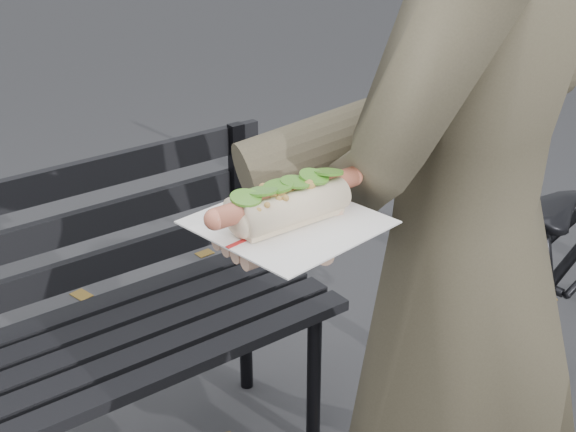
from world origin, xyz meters
The scene contains 4 objects.
park_bench centered at (-0.06, 1.02, 0.52)m, with size 1.50×0.44×0.88m.
bicycle centered at (1.53, 0.62, 0.45)m, with size 0.60×1.73×0.91m, color black.
person centered at (0.41, 0.12, 0.95)m, with size 0.70×0.46×1.91m, color #453E2E.
held_hotdog centered at (0.19, 0.11, 1.24)m, with size 0.64×0.30×0.20m.
Camera 1 is at (-0.52, -0.63, 1.61)m, focal length 50.00 mm.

